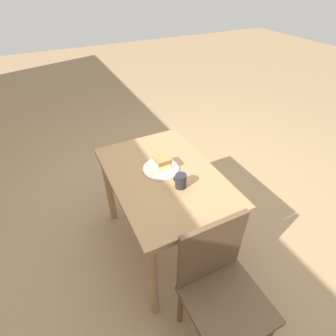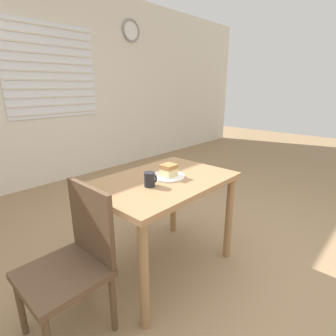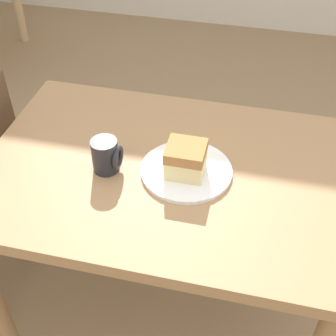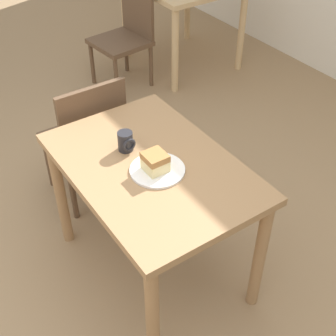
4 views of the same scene
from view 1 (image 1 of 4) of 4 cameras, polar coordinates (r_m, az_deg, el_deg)
ground_plane at (r=2.56m, az=7.13°, el=-9.95°), size 14.00×14.00×0.00m
dining_table_near at (r=1.87m, az=-0.86°, el=-4.11°), size 1.04×0.71×0.75m
chair_near_window at (r=1.63m, az=11.40°, el=-24.09°), size 0.43×0.43×0.87m
plate at (r=1.83m, az=-1.56°, el=-0.15°), size 0.25×0.25×0.01m
cake_slice at (r=1.81m, az=-1.28°, el=1.16°), size 0.10×0.10×0.09m
coffee_mug at (r=1.67m, az=2.73°, el=-2.75°), size 0.08×0.07×0.10m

